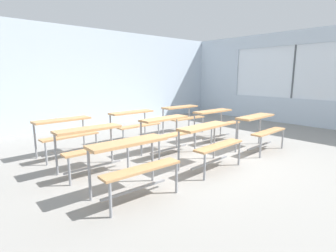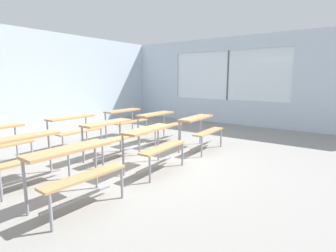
{
  "view_description": "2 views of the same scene",
  "coord_description": "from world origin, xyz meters",
  "px_view_note": "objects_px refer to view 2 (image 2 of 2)",
  "views": [
    {
      "loc": [
        -3.8,
        -3.3,
        1.6
      ],
      "look_at": [
        -0.34,
        0.62,
        0.58
      ],
      "focal_mm": 28.0,
      "sensor_mm": 36.0,
      "label": 1
    },
    {
      "loc": [
        -3.8,
        -3.3,
        1.6
      ],
      "look_at": [
        0.65,
        -0.06,
        0.6
      ],
      "focal_mm": 28.0,
      "sensor_mm": 36.0,
      "label": 2
    }
  ],
  "objects_px": {
    "desk_bench_r0c2": "(200,125)",
    "desk_bench_r1c0": "(26,148)",
    "desk_bench_r0c1": "(153,139)",
    "desk_bench_r0c0": "(74,163)",
    "desk_bench_r2c1": "(74,125)",
    "desk_bench_r1c2": "(159,120)",
    "desk_bench_r1c1": "(111,131)",
    "desk_bench_r2c2": "(126,117)"
  },
  "relations": [
    {
      "from": "desk_bench_r1c0",
      "to": "desk_bench_r0c0",
      "type": "bearing_deg",
      "value": -88.82
    },
    {
      "from": "desk_bench_r0c0",
      "to": "desk_bench_r2c2",
      "type": "xyz_separation_m",
      "value": [
        3.25,
        2.37,
        0.0
      ]
    },
    {
      "from": "desk_bench_r0c1",
      "to": "desk_bench_r0c2",
      "type": "relative_size",
      "value": 1.01
    },
    {
      "from": "desk_bench_r0c1",
      "to": "desk_bench_r1c2",
      "type": "relative_size",
      "value": 1.01
    },
    {
      "from": "desk_bench_r1c1",
      "to": "desk_bench_r2c2",
      "type": "height_order",
      "value": "same"
    },
    {
      "from": "desk_bench_r0c1",
      "to": "desk_bench_r2c2",
      "type": "xyz_separation_m",
      "value": [
        1.64,
        2.32,
        0.0
      ]
    },
    {
      "from": "desk_bench_r1c0",
      "to": "desk_bench_r2c1",
      "type": "bearing_deg",
      "value": 36.35
    },
    {
      "from": "desk_bench_r1c0",
      "to": "desk_bench_r1c1",
      "type": "xyz_separation_m",
      "value": [
        1.65,
        -0.04,
        0.0
      ]
    },
    {
      "from": "desk_bench_r0c0",
      "to": "desk_bench_r2c1",
      "type": "distance_m",
      "value": 2.89
    },
    {
      "from": "desk_bench_r0c1",
      "to": "desk_bench_r0c2",
      "type": "bearing_deg",
      "value": -2.77
    },
    {
      "from": "desk_bench_r1c0",
      "to": "desk_bench_r0c1",
      "type": "bearing_deg",
      "value": -34.73
    },
    {
      "from": "desk_bench_r0c1",
      "to": "desk_bench_r2c1",
      "type": "bearing_deg",
      "value": 86.35
    },
    {
      "from": "desk_bench_r0c2",
      "to": "desk_bench_r2c1",
      "type": "bearing_deg",
      "value": 123.26
    },
    {
      "from": "desk_bench_r0c0",
      "to": "desk_bench_r1c0",
      "type": "distance_m",
      "value": 1.19
    },
    {
      "from": "desk_bench_r1c0",
      "to": "desk_bench_r2c1",
      "type": "xyz_separation_m",
      "value": [
        1.65,
        1.19,
        0.0
      ]
    },
    {
      "from": "desk_bench_r1c0",
      "to": "desk_bench_r1c1",
      "type": "distance_m",
      "value": 1.65
    },
    {
      "from": "desk_bench_r0c2",
      "to": "desk_bench_r1c0",
      "type": "bearing_deg",
      "value": 158.97
    },
    {
      "from": "desk_bench_r1c0",
      "to": "desk_bench_r1c2",
      "type": "relative_size",
      "value": 0.99
    },
    {
      "from": "desk_bench_r0c1",
      "to": "desk_bench_r1c2",
      "type": "xyz_separation_m",
      "value": [
        1.66,
        1.16,
        0.0
      ]
    },
    {
      "from": "desk_bench_r0c1",
      "to": "desk_bench_r2c2",
      "type": "height_order",
      "value": "same"
    },
    {
      "from": "desk_bench_r0c0",
      "to": "desk_bench_r1c1",
      "type": "height_order",
      "value": "same"
    },
    {
      "from": "desk_bench_r0c0",
      "to": "desk_bench_r2c2",
      "type": "distance_m",
      "value": 4.02
    },
    {
      "from": "desk_bench_r0c2",
      "to": "desk_bench_r1c2",
      "type": "bearing_deg",
      "value": 88.97
    },
    {
      "from": "desk_bench_r0c2",
      "to": "desk_bench_r1c0",
      "type": "distance_m",
      "value": 3.48
    },
    {
      "from": "desk_bench_r0c0",
      "to": "desk_bench_r1c2",
      "type": "relative_size",
      "value": 1.0
    },
    {
      "from": "desk_bench_r0c1",
      "to": "desk_bench_r1c0",
      "type": "distance_m",
      "value": 1.98
    },
    {
      "from": "desk_bench_r0c1",
      "to": "desk_bench_r1c1",
      "type": "relative_size",
      "value": 1.01
    },
    {
      "from": "desk_bench_r2c1",
      "to": "desk_bench_r0c2",
      "type": "bearing_deg",
      "value": -54.98
    },
    {
      "from": "desk_bench_r0c1",
      "to": "desk_bench_r0c2",
      "type": "height_order",
      "value": "same"
    },
    {
      "from": "desk_bench_r0c0",
      "to": "desk_bench_r1c2",
      "type": "height_order",
      "value": "same"
    },
    {
      "from": "desk_bench_r1c1",
      "to": "desk_bench_r2c2",
      "type": "relative_size",
      "value": 1.0
    },
    {
      "from": "desk_bench_r0c0",
      "to": "desk_bench_r1c1",
      "type": "bearing_deg",
      "value": 36.76
    },
    {
      "from": "desk_bench_r1c2",
      "to": "desk_bench_r0c2",
      "type": "bearing_deg",
      "value": -87.28
    },
    {
      "from": "desk_bench_r0c2",
      "to": "desk_bench_r1c0",
      "type": "relative_size",
      "value": 1.01
    },
    {
      "from": "desk_bench_r0c0",
      "to": "desk_bench_r2c1",
      "type": "xyz_separation_m",
      "value": [
        1.64,
        2.38,
        0.0
      ]
    },
    {
      "from": "desk_bench_r0c0",
      "to": "desk_bench_r1c0",
      "type": "relative_size",
      "value": 1.01
    },
    {
      "from": "desk_bench_r0c1",
      "to": "desk_bench_r1c2",
      "type": "height_order",
      "value": "same"
    },
    {
      "from": "desk_bench_r2c2",
      "to": "desk_bench_r1c0",
      "type": "bearing_deg",
      "value": -158.69
    },
    {
      "from": "desk_bench_r0c1",
      "to": "desk_bench_r0c0",
      "type": "bearing_deg",
      "value": 178.88
    },
    {
      "from": "desk_bench_r0c2",
      "to": "desk_bench_r2c1",
      "type": "xyz_separation_m",
      "value": [
        -1.64,
        2.33,
        0.0
      ]
    },
    {
      "from": "desk_bench_r0c2",
      "to": "desk_bench_r2c1",
      "type": "height_order",
      "value": "same"
    },
    {
      "from": "desk_bench_r0c0",
      "to": "desk_bench_r0c2",
      "type": "relative_size",
      "value": 1.0
    }
  ]
}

